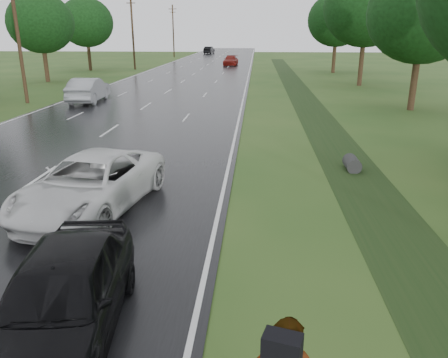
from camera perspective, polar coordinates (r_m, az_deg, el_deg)
road at (r=52.18m, az=-4.48°, el=13.16°), size 14.00×180.00×0.04m
edge_stripe_east at (r=51.61m, az=3.15°, el=13.15°), size 0.12×180.00×0.01m
edge_stripe_west at (r=53.60m, az=-11.82°, el=13.00°), size 0.12×180.00×0.01m
center_line at (r=52.18m, az=-4.48°, el=13.18°), size 0.12×180.00×0.01m
drainage_ditch at (r=25.83m, az=12.53°, el=7.08°), size 2.20×120.00×0.56m
utility_pole_mid at (r=35.65m, az=-25.43°, el=17.26°), size 1.60×0.26×10.00m
utility_pole_far at (r=63.66m, az=-11.86°, el=18.51°), size 1.60×0.26×10.00m
utility_pole_distant at (r=92.92m, az=-6.65°, el=18.73°), size 1.60×0.26×10.00m
tree_east_c at (r=32.11m, az=24.60°, el=19.08°), size 7.00×7.00×9.29m
tree_east_d at (r=45.51m, az=18.13°, el=20.53°), size 8.00×8.00×10.76m
tree_east_f at (r=59.17m, az=14.54°, el=19.47°), size 7.20×7.20×9.62m
tree_west_d at (r=50.40m, az=-22.83°, el=18.25°), size 6.60×6.60×8.80m
tree_west_f at (r=63.51m, az=-17.57°, el=18.91°), size 7.00×7.00×9.29m
white_pickup at (r=13.32m, az=-17.02°, el=-0.58°), size 3.60×6.16×1.61m
dark_sedan at (r=8.07m, az=-20.35°, el=-14.05°), size 2.48×4.98×1.63m
silver_sedan at (r=34.63m, az=-17.29°, el=11.07°), size 2.25×5.50×1.77m
far_car_red at (r=69.82m, az=0.89°, el=15.23°), size 2.24×5.08×1.45m
far_car_dark at (r=106.41m, az=-1.96°, el=16.48°), size 2.22×5.03×1.61m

